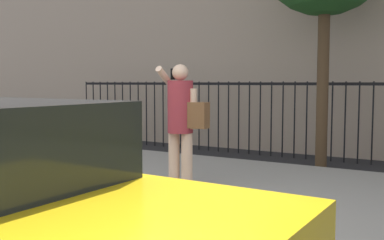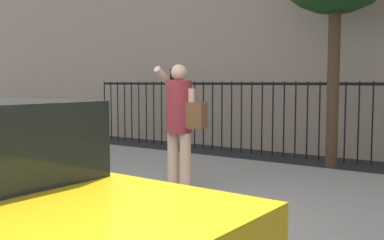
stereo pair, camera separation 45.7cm
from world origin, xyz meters
TOP-DOWN VIEW (x-y plane):
  - sidewalk at (0.00, 2.20)m, footprint 28.00×4.40m
  - iron_fence at (0.00, 5.90)m, footprint 12.03×0.04m
  - pedestrian_on_phone at (-0.30, 1.81)m, footprint 0.66×0.49m

SIDE VIEW (x-z plane):
  - sidewalk at x=0.00m, z-range 0.00..0.15m
  - iron_fence at x=0.00m, z-range 0.22..1.82m
  - pedestrian_on_phone at x=-0.30m, z-range 0.28..1.95m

